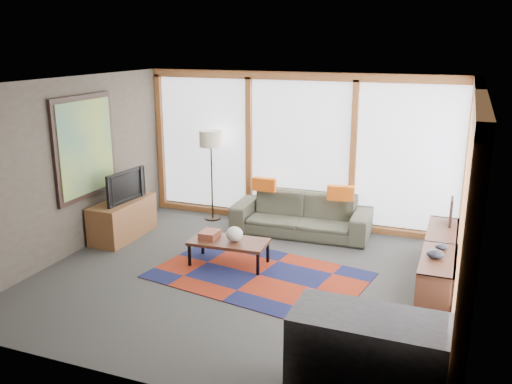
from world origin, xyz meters
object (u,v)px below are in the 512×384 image
at_px(sofa, 301,215).
at_px(floor_lamp, 212,176).
at_px(television, 122,186).
at_px(bar_counter, 371,362).
at_px(bookshelf, 439,263).
at_px(tv_console, 123,219).
at_px(coffee_table, 229,253).

height_order(sofa, floor_lamp, floor_lamp).
height_order(television, bar_counter, television).
xyz_separation_m(floor_lamp, bar_counter, (3.50, -4.17, -0.37)).
bearing_deg(sofa, bookshelf, -30.00).
bearing_deg(tv_console, bookshelf, 0.21).
distance_m(sofa, floor_lamp, 1.76).
bearing_deg(sofa, tv_console, -157.46).
relative_size(tv_console, television, 1.40).
relative_size(bookshelf, tv_console, 1.85).
height_order(coffee_table, bookshelf, bookshelf).
relative_size(sofa, coffee_table, 2.05).
bearing_deg(tv_console, bar_counter, -32.33).
bearing_deg(coffee_table, television, 168.62).
relative_size(sofa, bar_counter, 1.63).
xyz_separation_m(sofa, tv_console, (-2.64, -1.20, -0.02)).
relative_size(floor_lamp, tv_console, 1.30).
distance_m(coffee_table, tv_console, 2.10).
bearing_deg(television, coffee_table, -95.59).
relative_size(coffee_table, television, 1.24).
height_order(floor_lamp, television, floor_lamp).
relative_size(coffee_table, bookshelf, 0.48).
distance_m(floor_lamp, coffee_table, 2.18).
xyz_separation_m(tv_console, television, (0.03, -0.01, 0.56)).
height_order(sofa, tv_console, sofa).
xyz_separation_m(bookshelf, tv_console, (-4.87, -0.02, 0.02)).
bearing_deg(tv_console, sofa, 24.50).
height_order(sofa, coffee_table, sofa).
bearing_deg(television, bookshelf, -83.93).
relative_size(television, bar_counter, 0.64).
relative_size(tv_console, bar_counter, 0.90).
bearing_deg(sofa, television, -157.10).
bearing_deg(tv_console, floor_lamp, 54.91).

